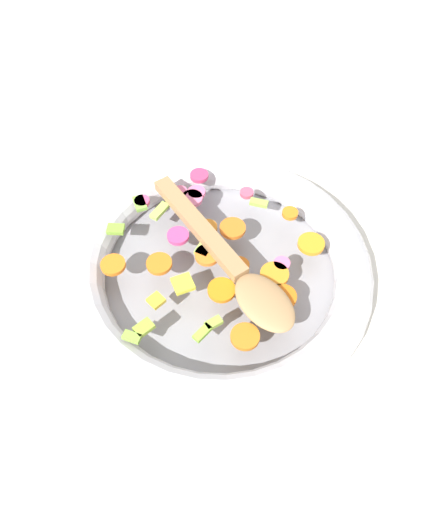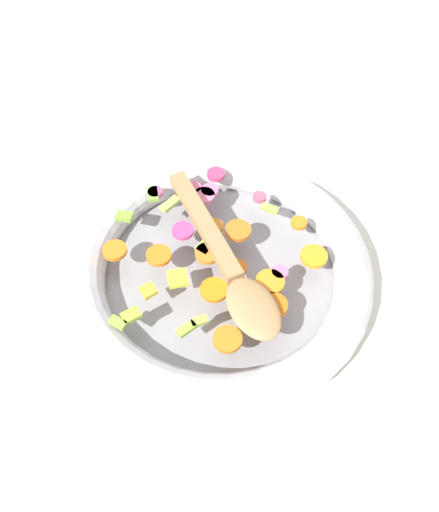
# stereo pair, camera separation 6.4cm
# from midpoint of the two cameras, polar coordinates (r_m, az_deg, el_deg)

# --- Properties ---
(ground_plane) EXTENTS (4.00, 4.00, 0.00)m
(ground_plane) POSITION_cam_midpoint_polar(r_m,az_deg,el_deg) (0.68, -2.69, -2.69)
(ground_plane) COLOR silver
(skillet) EXTENTS (0.40, 0.40, 0.05)m
(skillet) POSITION_cam_midpoint_polar(r_m,az_deg,el_deg) (0.66, -2.76, -1.63)
(skillet) COLOR gray
(skillet) RESTS_ON ground_plane
(chopped_vegetables) EXTENTS (0.29, 0.30, 0.01)m
(chopped_vegetables) POSITION_cam_midpoint_polar(r_m,az_deg,el_deg) (0.64, -3.60, 0.44)
(chopped_vegetables) COLOR orange
(chopped_vegetables) RESTS_ON skillet
(wooden_spoon) EXTENTS (0.18, 0.26, 0.01)m
(wooden_spoon) POSITION_cam_midpoint_polar(r_m,az_deg,el_deg) (0.61, -1.44, -1.27)
(wooden_spoon) COLOR #A87F51
(wooden_spoon) RESTS_ON chopped_vegetables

